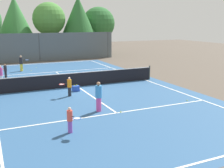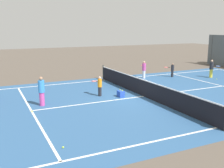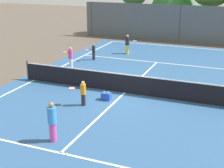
% 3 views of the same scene
% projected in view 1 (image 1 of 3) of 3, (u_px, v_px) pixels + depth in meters
% --- Properties ---
extents(ground_plane, '(80.00, 80.00, 0.00)m').
position_uv_depth(ground_plane, '(77.00, 86.00, 19.46)').
color(ground_plane, brown).
extents(court_surface, '(13.00, 25.00, 0.01)m').
position_uv_depth(court_surface, '(77.00, 86.00, 19.46)').
color(court_surface, '#2D5684').
rests_on(court_surface, ground_plane).
extents(tennis_net, '(11.90, 0.10, 1.10)m').
position_uv_depth(tennis_net, '(77.00, 79.00, 19.35)').
color(tennis_net, '#333833').
rests_on(tennis_net, ground_plane).
extents(perimeter_fence, '(18.00, 0.12, 3.20)m').
position_uv_depth(perimeter_fence, '(39.00, 47.00, 31.54)').
color(perimeter_fence, '#515B60').
rests_on(perimeter_fence, ground_plane).
extents(tree_0, '(4.49, 4.49, 7.68)m').
position_uv_depth(tree_0, '(78.00, 16.00, 36.21)').
color(tree_0, brown).
rests_on(tree_0, ground_plane).
extents(tree_2, '(4.41, 4.41, 7.56)m').
position_uv_depth(tree_2, '(15.00, 16.00, 34.88)').
color(tree_2, brown).
rests_on(tree_2, ground_plane).
extents(tree_3, '(4.10, 4.10, 6.85)m').
position_uv_depth(tree_3, '(49.00, 19.00, 34.92)').
color(tree_3, brown).
rests_on(tree_3, ground_plane).
extents(tree_4, '(4.59, 4.59, 6.50)m').
position_uv_depth(tree_4, '(98.00, 23.00, 39.07)').
color(tree_4, brown).
rests_on(tree_4, ground_plane).
extents(player_0, '(0.87, 0.58, 1.37)m').
position_uv_depth(player_0, '(0.00, 74.00, 20.05)').
color(player_0, silver).
rests_on(player_0, ground_plane).
extents(player_1, '(0.48, 0.82, 1.09)m').
position_uv_depth(player_1, '(70.00, 120.00, 11.21)').
color(player_1, purple).
rests_on(player_1, ground_plane).
extents(player_2, '(0.66, 0.77, 1.13)m').
position_uv_depth(player_2, '(5.00, 71.00, 22.39)').
color(player_2, '#232328').
rests_on(player_2, ground_plane).
extents(player_3, '(0.89, 0.48, 1.43)m').
position_uv_depth(player_3, '(21.00, 63.00, 25.39)').
color(player_3, yellow).
rests_on(player_3, ground_plane).
extents(player_4, '(0.32, 0.32, 1.52)m').
position_uv_depth(player_4, '(99.00, 96.00, 13.92)').
color(player_4, '#D14799').
rests_on(player_4, ground_plane).
extents(player_5, '(0.84, 0.47, 1.18)m').
position_uv_depth(player_5, '(69.00, 86.00, 16.80)').
color(player_5, '#232328').
rests_on(player_5, ground_plane).
extents(ball_crate, '(0.45, 0.31, 0.43)m').
position_uv_depth(ball_crate, '(76.00, 88.00, 18.11)').
color(ball_crate, blue).
rests_on(ball_crate, ground_plane).
extents(tennis_ball_0, '(0.07, 0.07, 0.07)m').
position_uv_depth(tennis_ball_0, '(36.00, 68.00, 27.24)').
color(tennis_ball_0, '#CCE533').
rests_on(tennis_ball_0, ground_plane).
extents(tennis_ball_1, '(0.07, 0.07, 0.07)m').
position_uv_depth(tennis_ball_1, '(187.00, 100.00, 15.93)').
color(tennis_ball_1, '#CCE533').
rests_on(tennis_ball_1, ground_plane).
extents(tennis_ball_2, '(0.07, 0.07, 0.07)m').
position_uv_depth(tennis_ball_2, '(31.00, 70.00, 25.70)').
color(tennis_ball_2, '#CCE533').
rests_on(tennis_ball_2, ground_plane).
extents(tennis_ball_3, '(0.07, 0.07, 0.07)m').
position_uv_depth(tennis_ball_3, '(104.00, 75.00, 23.46)').
color(tennis_ball_3, '#CCE533').
rests_on(tennis_ball_3, ground_plane).
extents(tennis_ball_4, '(0.07, 0.07, 0.07)m').
position_uv_depth(tennis_ball_4, '(121.00, 112.00, 13.87)').
color(tennis_ball_4, '#CCE533').
rests_on(tennis_ball_4, ground_plane).
extents(tennis_ball_5, '(0.07, 0.07, 0.07)m').
position_uv_depth(tennis_ball_5, '(113.00, 70.00, 25.84)').
color(tennis_ball_5, '#CCE533').
rests_on(tennis_ball_5, ground_plane).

